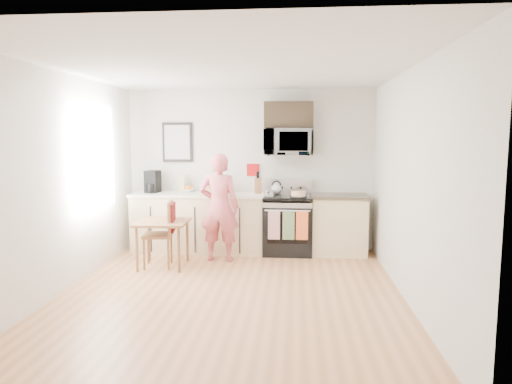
# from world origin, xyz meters

# --- Properties ---
(floor) EXTENTS (4.60, 4.60, 0.00)m
(floor) POSITION_xyz_m (0.00, 0.00, 0.00)
(floor) COLOR #A56E3F
(floor) RESTS_ON ground
(back_wall) EXTENTS (4.00, 0.04, 2.60)m
(back_wall) POSITION_xyz_m (0.00, 2.30, 1.30)
(back_wall) COLOR beige
(back_wall) RESTS_ON floor
(front_wall) EXTENTS (4.00, 0.04, 2.60)m
(front_wall) POSITION_xyz_m (0.00, -2.30, 1.30)
(front_wall) COLOR beige
(front_wall) RESTS_ON floor
(left_wall) EXTENTS (0.04, 4.60, 2.60)m
(left_wall) POSITION_xyz_m (-2.00, 0.00, 1.30)
(left_wall) COLOR beige
(left_wall) RESTS_ON floor
(right_wall) EXTENTS (0.04, 4.60, 2.60)m
(right_wall) POSITION_xyz_m (2.00, 0.00, 1.30)
(right_wall) COLOR beige
(right_wall) RESTS_ON floor
(ceiling) EXTENTS (4.00, 4.60, 0.04)m
(ceiling) POSITION_xyz_m (0.00, 0.00, 2.60)
(ceiling) COLOR silver
(ceiling) RESTS_ON back_wall
(window) EXTENTS (0.06, 1.40, 1.50)m
(window) POSITION_xyz_m (-1.96, 0.80, 1.55)
(window) COLOR silver
(window) RESTS_ON left_wall
(cabinet_left) EXTENTS (2.10, 0.60, 0.90)m
(cabinet_left) POSITION_xyz_m (-0.80, 2.00, 0.45)
(cabinet_left) COLOR tan
(cabinet_left) RESTS_ON floor
(countertop_left) EXTENTS (2.14, 0.64, 0.04)m
(countertop_left) POSITION_xyz_m (-0.80, 2.00, 0.92)
(countertop_left) COLOR white
(countertop_left) RESTS_ON cabinet_left
(cabinet_right) EXTENTS (0.84, 0.60, 0.90)m
(cabinet_right) POSITION_xyz_m (1.43, 2.00, 0.45)
(cabinet_right) COLOR tan
(cabinet_right) RESTS_ON floor
(countertop_right) EXTENTS (0.88, 0.64, 0.04)m
(countertop_right) POSITION_xyz_m (1.43, 2.00, 0.92)
(countertop_right) COLOR black
(countertop_right) RESTS_ON cabinet_right
(range) EXTENTS (0.76, 0.70, 1.16)m
(range) POSITION_xyz_m (0.63, 1.98, 0.44)
(range) COLOR black
(range) RESTS_ON floor
(microwave) EXTENTS (0.76, 0.51, 0.42)m
(microwave) POSITION_xyz_m (0.63, 2.08, 1.76)
(microwave) COLOR #AFB0B4
(microwave) RESTS_ON back_wall
(upper_cabinet) EXTENTS (0.76, 0.35, 0.40)m
(upper_cabinet) POSITION_xyz_m (0.63, 2.12, 2.18)
(upper_cabinet) COLOR black
(upper_cabinet) RESTS_ON back_wall
(wall_art) EXTENTS (0.50, 0.04, 0.65)m
(wall_art) POSITION_xyz_m (-1.20, 2.28, 1.75)
(wall_art) COLOR black
(wall_art) RESTS_ON back_wall
(wall_trivet) EXTENTS (0.20, 0.02, 0.20)m
(wall_trivet) POSITION_xyz_m (0.05, 2.28, 1.30)
(wall_trivet) COLOR #A50E11
(wall_trivet) RESTS_ON back_wall
(person) EXTENTS (0.60, 0.41, 1.61)m
(person) POSITION_xyz_m (-0.37, 1.45, 0.81)
(person) COLOR #BC3343
(person) RESTS_ON floor
(dining_table) EXTENTS (0.70, 0.70, 0.66)m
(dining_table) POSITION_xyz_m (-1.12, 1.07, 0.58)
(dining_table) COLOR brown
(dining_table) RESTS_ON floor
(chair) EXTENTS (0.49, 0.45, 0.94)m
(chair) POSITION_xyz_m (-1.06, 1.08, 0.60)
(chair) COLOR brown
(chair) RESTS_ON floor
(knife_block) EXTENTS (0.12, 0.16, 0.24)m
(knife_block) POSITION_xyz_m (0.15, 2.12, 1.06)
(knife_block) COLOR brown
(knife_block) RESTS_ON countertop_left
(utensil_crock) EXTENTS (0.13, 0.13, 0.39)m
(utensil_crock) POSITION_xyz_m (-0.34, 2.17, 1.10)
(utensil_crock) COLOR #A50E11
(utensil_crock) RESTS_ON countertop_left
(fruit_bowl) EXTENTS (0.26, 0.26, 0.10)m
(fruit_bowl) POSITION_xyz_m (-1.02, 2.17, 0.98)
(fruit_bowl) COLOR white
(fruit_bowl) RESTS_ON countertop_left
(milk_carton) EXTENTS (0.12, 0.12, 0.27)m
(milk_carton) POSITION_xyz_m (-1.12, 2.14, 1.07)
(milk_carton) COLOR tan
(milk_carton) RESTS_ON countertop_left
(coffee_maker) EXTENTS (0.23, 0.31, 0.35)m
(coffee_maker) POSITION_xyz_m (-1.56, 2.04, 1.11)
(coffee_maker) COLOR black
(coffee_maker) RESTS_ON countertop_left
(bread_bag) EXTENTS (0.31, 0.15, 0.11)m
(bread_bag) POSITION_xyz_m (-0.51, 1.81, 1.00)
(bread_bag) COLOR tan
(bread_bag) RESTS_ON countertop_left
(cake) EXTENTS (0.27, 0.27, 0.09)m
(cake) POSITION_xyz_m (0.79, 1.81, 0.97)
(cake) COLOR black
(cake) RESTS_ON range
(kettle) EXTENTS (0.17, 0.17, 0.22)m
(kettle) POSITION_xyz_m (0.44, 2.15, 1.02)
(kettle) COLOR white
(kettle) RESTS_ON range
(pot) EXTENTS (0.17, 0.30, 0.09)m
(pot) POSITION_xyz_m (0.35, 1.84, 0.97)
(pot) COLOR #AFB0B4
(pot) RESTS_ON range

